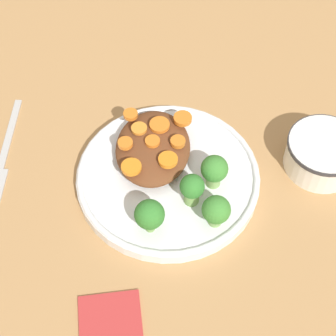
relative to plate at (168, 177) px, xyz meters
The scene contains 18 objects.
ground_plane 0.01m from the plate, ahead, with size 4.00×4.00×0.00m, color tan.
plate is the anchor object (origin of this frame).
dip_bowl 0.21m from the plate, 101.89° to the left, with size 0.10×0.10×0.05m.
stew_mound 0.04m from the plate, 144.79° to the right, with size 0.13×0.10×0.03m, color brown.
broccoli_floret_0 0.06m from the plate, 40.21° to the left, with size 0.03×0.03×0.05m.
broccoli_floret_1 0.09m from the plate, 11.24° to the right, with size 0.04×0.04×0.05m.
broccoli_floret_2 0.07m from the plate, 80.75° to the left, with size 0.04×0.04×0.05m.
broccoli_floret_3 0.10m from the plate, 42.88° to the left, with size 0.04×0.04×0.05m.
carrot_slice_0 0.08m from the plate, 167.89° to the left, with size 0.03×0.03×0.01m, color orange.
carrot_slice_1 0.04m from the plate, behind, with size 0.03×0.03×0.01m, color orange.
carrot_slice_2 0.10m from the plate, 142.45° to the right, with size 0.02×0.02×0.01m, color orange.
carrot_slice_3 0.08m from the plate, 139.70° to the right, with size 0.02×0.02×0.00m, color orange.
carrot_slice_4 0.05m from the plate, 160.04° to the left, with size 0.02×0.02×0.01m, color orange.
carrot_slice_5 0.06m from the plate, 72.50° to the right, with size 0.03×0.03×0.01m, color orange.
carrot_slice_6 0.07m from the plate, 165.07° to the right, with size 0.03×0.03×0.01m, color orange.
carrot_slice_7 0.07m from the plate, 111.62° to the right, with size 0.02×0.02×0.01m, color orange.
carrot_slice_8 0.05m from the plate, 142.23° to the right, with size 0.02×0.02×0.01m, color orange.
fork 0.24m from the plate, 95.25° to the right, with size 0.18×0.03×0.01m.
Camera 1 is at (0.43, 0.03, 0.63)m, focal length 60.00 mm.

